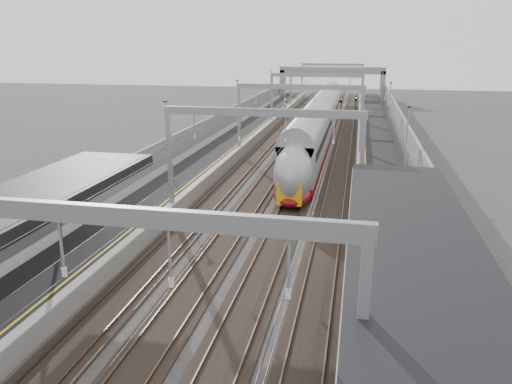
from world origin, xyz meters
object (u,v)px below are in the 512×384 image
at_px(train, 318,128).
at_px(bench, 405,266).
at_px(signal_green, 285,105).
at_px(overbridge, 332,75).

relative_size(train, bench, 26.80).
xyz_separation_m(train, signal_green, (-6.70, 19.57, 0.21)).
bearing_deg(train, signal_green, 108.90).
distance_m(train, bench, 35.88).
relative_size(overbridge, signal_green, 6.33).
distance_m(train, signal_green, 20.69).
relative_size(overbridge, train, 0.42).
relative_size(train, signal_green, 15.00).
distance_m(overbridge, bench, 87.22).
bearing_deg(bench, signal_green, 103.99).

